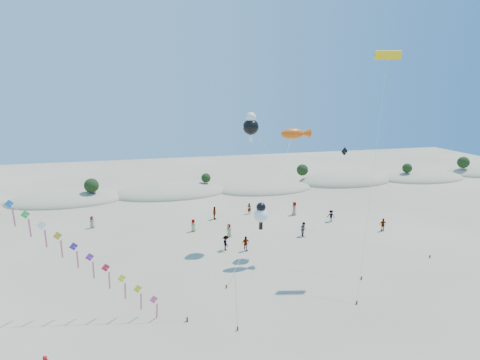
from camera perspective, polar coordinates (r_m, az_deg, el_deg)
name	(u,v)px	position (r m, az deg, el deg)	size (l,w,h in m)	color
dune_ridge	(177,192)	(67.25, -8.95, -1.75)	(145.30, 11.49, 5.57)	gray
fish_kite	(295,134)	(40.14, 7.90, 6.51)	(10.45, 12.70, 13.13)	#3F2D1E
cartoon_kite_low	(261,214)	(40.68, 2.99, -4.80)	(5.65, 6.59, 5.77)	#3F2D1E
cartoon_kite_high	(251,125)	(42.91, 1.57, 7.80)	(8.34, 12.34, 14.52)	#3F2D1E
parafoil_kite	(387,59)	(39.60, 20.22, 15.85)	(6.99, 7.58, 20.28)	#3F2D1E
dark_kite	(363,175)	(49.87, 17.13, 0.73)	(4.05, 12.67, 9.84)	#3F2D1E
beachgoers	(258,224)	(49.24, 2.63, -6.23)	(35.34, 13.13, 1.84)	slate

